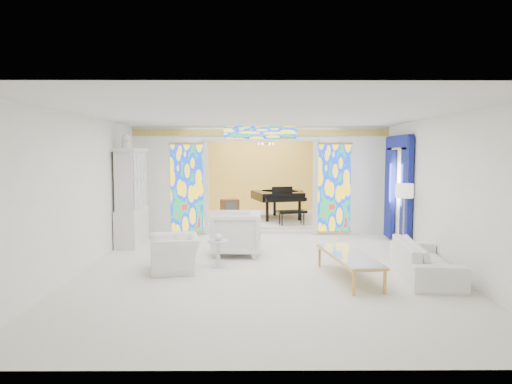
{
  "coord_description": "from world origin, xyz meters",
  "views": [
    {
      "loc": [
        -0.2,
        -10.61,
        2.29
      ],
      "look_at": [
        -0.14,
        0.2,
        1.34
      ],
      "focal_mm": 32.0,
      "sensor_mm": 36.0,
      "label": 1
    }
  ],
  "objects_px": {
    "sofa": "(425,260)",
    "grand_piano": "(280,196)",
    "tv_console": "(230,206)",
    "armchair_left": "(175,253)",
    "armchair_right": "(236,233)",
    "coffee_table": "(349,256)",
    "china_cabinet": "(131,198)"
  },
  "relations": [
    {
      "from": "coffee_table",
      "to": "tv_console",
      "type": "bearing_deg",
      "value": 111.78
    },
    {
      "from": "coffee_table",
      "to": "tv_console",
      "type": "distance_m",
      "value": 6.67
    },
    {
      "from": "sofa",
      "to": "tv_console",
      "type": "bearing_deg",
      "value": 39.34
    },
    {
      "from": "china_cabinet",
      "to": "grand_piano",
      "type": "relative_size",
      "value": 0.95
    },
    {
      "from": "armchair_left",
      "to": "armchair_right",
      "type": "distance_m",
      "value": 1.78
    },
    {
      "from": "sofa",
      "to": "grand_piano",
      "type": "bearing_deg",
      "value": 26.24
    },
    {
      "from": "armchair_right",
      "to": "coffee_table",
      "type": "relative_size",
      "value": 0.51
    },
    {
      "from": "armchair_left",
      "to": "coffee_table",
      "type": "distance_m",
      "value": 3.3
    },
    {
      "from": "armchair_right",
      "to": "grand_piano",
      "type": "distance_m",
      "value": 4.77
    },
    {
      "from": "armchair_left",
      "to": "tv_console",
      "type": "bearing_deg",
      "value": 160.05
    },
    {
      "from": "china_cabinet",
      "to": "armchair_left",
      "type": "bearing_deg",
      "value": -59.34
    },
    {
      "from": "sofa",
      "to": "china_cabinet",
      "type": "bearing_deg",
      "value": 70.63
    },
    {
      "from": "tv_console",
      "to": "armchair_left",
      "type": "bearing_deg",
      "value": -115.03
    },
    {
      "from": "armchair_right",
      "to": "grand_piano",
      "type": "height_order",
      "value": "grand_piano"
    },
    {
      "from": "armchair_right",
      "to": "tv_console",
      "type": "distance_m",
      "value": 4.24
    },
    {
      "from": "armchair_right",
      "to": "tv_console",
      "type": "height_order",
      "value": "armchair_right"
    },
    {
      "from": "armchair_right",
      "to": "grand_piano",
      "type": "bearing_deg",
      "value": 167.51
    },
    {
      "from": "china_cabinet",
      "to": "tv_console",
      "type": "relative_size",
      "value": 4.32
    },
    {
      "from": "china_cabinet",
      "to": "armchair_right",
      "type": "height_order",
      "value": "china_cabinet"
    },
    {
      "from": "armchair_left",
      "to": "armchair_right",
      "type": "relative_size",
      "value": 0.97
    },
    {
      "from": "grand_piano",
      "to": "tv_console",
      "type": "relative_size",
      "value": 4.56
    },
    {
      "from": "sofa",
      "to": "grand_piano",
      "type": "distance_m",
      "value": 6.85
    },
    {
      "from": "china_cabinet",
      "to": "armchair_left",
      "type": "distance_m",
      "value": 3.05
    },
    {
      "from": "armchair_left",
      "to": "grand_piano",
      "type": "relative_size",
      "value": 0.36
    },
    {
      "from": "coffee_table",
      "to": "sofa",
      "type": "bearing_deg",
      "value": 4.75
    },
    {
      "from": "grand_piano",
      "to": "sofa",
      "type": "bearing_deg",
      "value": -84.92
    },
    {
      "from": "armchair_left",
      "to": "tv_console",
      "type": "relative_size",
      "value": 1.65
    },
    {
      "from": "armchair_right",
      "to": "tv_console",
      "type": "bearing_deg",
      "value": -172.4
    },
    {
      "from": "china_cabinet",
      "to": "sofa",
      "type": "xyz_separation_m",
      "value": [
        6.17,
        -3.01,
        -0.84
      ]
    },
    {
      "from": "grand_piano",
      "to": "tv_console",
      "type": "xyz_separation_m",
      "value": [
        -1.61,
        -0.36,
        -0.3
      ]
    },
    {
      "from": "china_cabinet",
      "to": "coffee_table",
      "type": "xyz_separation_m",
      "value": [
        4.74,
        -3.12,
        -0.75
      ]
    },
    {
      "from": "grand_piano",
      "to": "coffee_table",
      "type": "bearing_deg",
      "value": -97.02
    }
  ]
}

